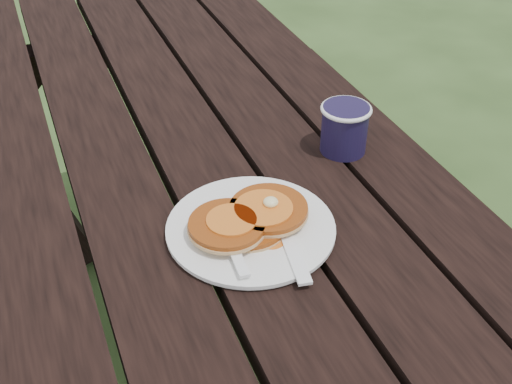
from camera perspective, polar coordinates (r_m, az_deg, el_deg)
name	(u,v)px	position (r m, az deg, el deg)	size (l,w,h in m)	color
picnic_table	(206,299)	(1.39, -4.48, -9.45)	(1.36, 1.80, 0.75)	black
plate	(251,229)	(0.96, -0.47, -3.30)	(0.25, 0.25, 0.01)	white
pancake_stack	(250,218)	(0.95, -0.57, -2.36)	(0.19, 0.13, 0.04)	#984211
knife	(289,241)	(0.93, 2.91, -4.34)	(0.02, 0.18, 0.01)	white
fork	(234,250)	(0.90, -1.97, -5.20)	(0.03, 0.16, 0.01)	white
coffee_cup	(345,126)	(1.12, 7.89, 5.86)	(0.09, 0.09, 0.09)	#191233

